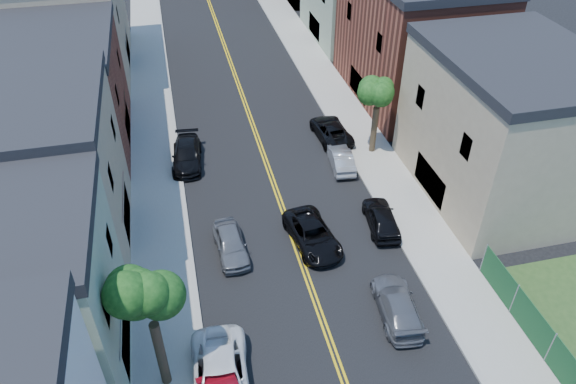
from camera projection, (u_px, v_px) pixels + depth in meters
sidewalk_left at (151, 111)px, 44.49m from camera, size 3.20×100.00×0.15m
sidewalk_right at (332, 91)px, 47.35m from camera, size 3.20×100.00×0.15m
curb_left at (172, 108)px, 44.81m from camera, size 0.30×100.00×0.15m
curb_right at (313, 93)px, 47.03m from camera, size 0.30×100.00×0.15m
bldg_left_palegrn at (3, 312)px, 22.33m from camera, size 9.00×8.00×8.50m
bldg_left_tan_near at (32, 182)px, 29.12m from camera, size 9.00×10.00×9.00m
bldg_left_brick at (56, 98)px, 37.91m from camera, size 9.00×12.00×8.00m
bldg_left_tan_far at (70, 20)px, 48.25m from camera, size 9.00×16.00×9.50m
bldg_right_tan at (504, 131)px, 33.41m from camera, size 9.00×12.00×9.00m
bldg_right_brick at (413, 39)px, 43.90m from camera, size 9.00×14.00×10.00m
fence_right at (571, 376)px, 23.49m from camera, size 0.04×15.00×1.90m
tree_left_mid at (144, 283)px, 20.48m from camera, size 5.20×5.20×9.29m
tree_right_far at (380, 80)px, 36.18m from camera, size 4.40×4.40×8.03m
white_pickup at (221, 379)px, 23.74m from camera, size 2.93×5.72×1.55m
grey_car_left at (231, 244)px, 30.77m from camera, size 1.87×4.22×1.41m
black_car_left at (187, 155)px, 38.07m from camera, size 2.52×5.14×1.44m
grey_car_right at (397, 305)px, 27.22m from camera, size 2.41×4.85×1.36m
black_car_right at (382, 218)px, 32.58m from camera, size 2.21×4.39×1.43m
silver_car_right at (341, 158)px, 37.80m from camera, size 1.80×4.15×1.33m
dark_car_right_far at (331, 130)px, 40.83m from camera, size 2.54×5.01×1.36m
black_suv_lane at (313, 235)px, 31.41m from camera, size 2.93×5.22×1.38m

